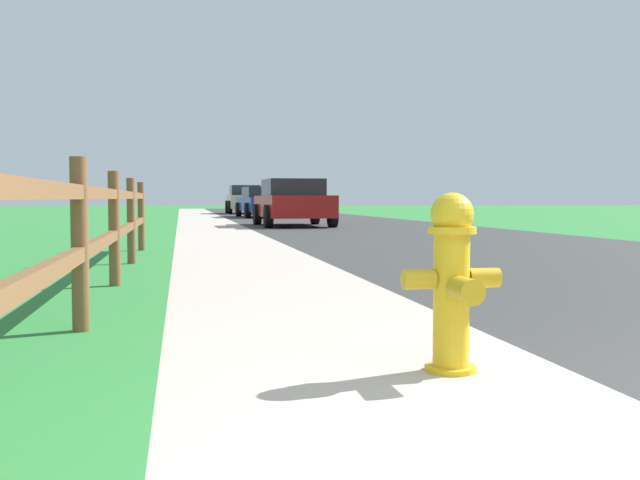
{
  "coord_description": "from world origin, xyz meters",
  "views": [
    {
      "loc": [
        -1.89,
        -1.59,
        0.85
      ],
      "look_at": [
        -0.4,
        6.29,
        0.4
      ],
      "focal_mm": 41.42,
      "sensor_mm": 36.0,
      "label": 1
    }
  ],
  "objects": [
    {
      "name": "ground_plane",
      "position": [
        0.0,
        25.0,
        0.0
      ],
      "size": [
        120.0,
        120.0,
        0.0
      ],
      "primitive_type": "plane",
      "color": "#2F7F39"
    },
    {
      "name": "road_asphalt",
      "position": [
        3.5,
        27.0,
        0.0
      ],
      "size": [
        7.0,
        66.0,
        0.01
      ],
      "primitive_type": "cube",
      "color": "#363636",
      "rests_on": "ground"
    },
    {
      "name": "curb_concrete",
      "position": [
        -3.0,
        27.0,
        0.0
      ],
      "size": [
        6.0,
        66.0,
        0.01
      ],
      "primitive_type": "cube",
      "color": "#BFAFA1",
      "rests_on": "ground"
    },
    {
      "name": "grass_verge",
      "position": [
        -4.5,
        27.0,
        0.01
      ],
      "size": [
        5.0,
        66.0,
        0.0
      ],
      "primitive_type": "cube",
      "color": "#2F7F39",
      "rests_on": "ground"
    },
    {
      "name": "fire_hydrant",
      "position": [
        -0.58,
        1.81,
        0.47
      ],
      "size": [
        0.49,
        0.41,
        0.88
      ],
      "color": "yellow",
      "rests_on": "ground"
    },
    {
      "name": "rail_fence",
      "position": [
        -2.52,
        5.76,
        0.65
      ],
      "size": [
        0.11,
        10.03,
        1.12
      ],
      "color": "brown",
      "rests_on": "ground"
    },
    {
      "name": "parked_suv_red",
      "position": [
        1.53,
        20.97,
        0.74
      ],
      "size": [
        2.19,
        4.27,
        1.44
      ],
      "color": "maroon",
      "rests_on": "ground"
    },
    {
      "name": "parked_car_blue",
      "position": [
        1.8,
        31.76,
        0.7
      ],
      "size": [
        2.28,
        4.95,
        1.37
      ],
      "color": "navy",
      "rests_on": "ground"
    },
    {
      "name": "parked_car_beige",
      "position": [
        1.66,
        40.07,
        0.82
      ],
      "size": [
        2.04,
        4.71,
        1.58
      ],
      "color": "#C6B793",
      "rests_on": "ground"
    }
  ]
}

